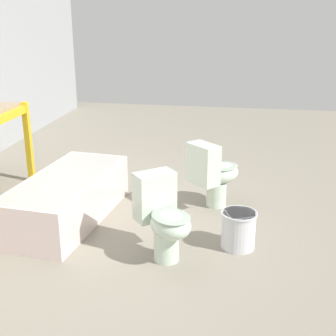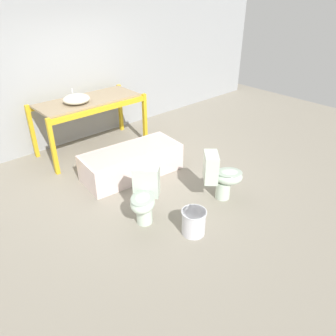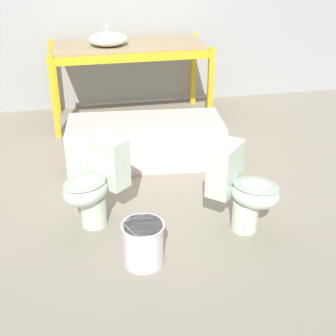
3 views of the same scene
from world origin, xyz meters
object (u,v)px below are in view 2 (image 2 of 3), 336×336
Objects in this scene: toilet_far at (144,196)px; bucket_white at (194,222)px; bathtub_main at (132,160)px; toilet_near at (221,175)px; sink_basin at (76,99)px.

toilet_far is 2.15× the size of bucket_white.
bathtub_main is 1.81m from bucket_white.
toilet_far is (-1.20, 0.34, 0.00)m from toilet_near.
bucket_white is (-0.06, -3.02, -0.92)m from sink_basin.
bathtub_main is at bearing -78.68° from sink_basin.
bucket_white is (-0.31, -1.78, -0.08)m from bathtub_main.
bathtub_main reaches higher than bucket_white.
bathtub_main is 2.31× the size of toilet_far.
toilet_near is 1.24m from toilet_far.
bathtub_main is 4.96× the size of bucket_white.
toilet_far reaches higher than bathtub_main.
sink_basin is at bearing 106.87° from bathtub_main.
toilet_near is 0.97m from bucket_white.
sink_basin is 0.63× the size of toilet_near.
sink_basin is 1.36× the size of bucket_white.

